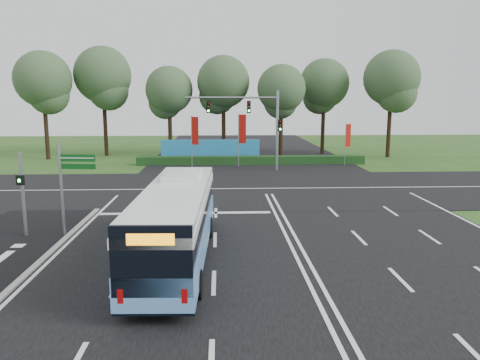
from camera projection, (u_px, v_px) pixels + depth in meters
name	position (u px, v px, depth m)	size (l,w,h in m)	color
ground	(287.00, 240.00, 21.32)	(120.00, 120.00, 0.00)	#274E1A
road_main	(287.00, 239.00, 21.31)	(20.00, 120.00, 0.04)	black
road_cross	(263.00, 189.00, 33.12)	(120.00, 14.00, 0.05)	black
kerb_strip	(37.00, 265.00, 17.92)	(0.25, 18.00, 0.12)	gray
city_bus	(177.00, 222.00, 18.22)	(2.69, 11.23, 3.20)	#5F98DD
pedestrian_signal	(22.00, 191.00, 21.35)	(0.37, 0.44, 3.95)	gray
street_sign	(68.00, 177.00, 21.46)	(1.73, 0.29, 4.46)	gray
banner_flag_left	(194.00, 134.00, 42.83)	(0.69, 0.24, 4.79)	gray
banner_flag_mid	(241.00, 132.00, 43.18)	(0.73, 0.18, 4.98)	gray
banner_flag_right	(347.00, 138.00, 44.35)	(0.57, 0.22, 4.03)	gray
traffic_light_gantry	(257.00, 118.00, 40.69)	(8.41, 0.28, 7.00)	gray
hedge	(251.00, 160.00, 45.35)	(22.00, 1.20, 0.80)	#133413
blue_hoarding	(210.00, 150.00, 47.52)	(10.00, 0.30, 2.20)	#2282BC
eucalyptus_row	(217.00, 82.00, 50.13)	(42.23, 9.37, 11.92)	black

